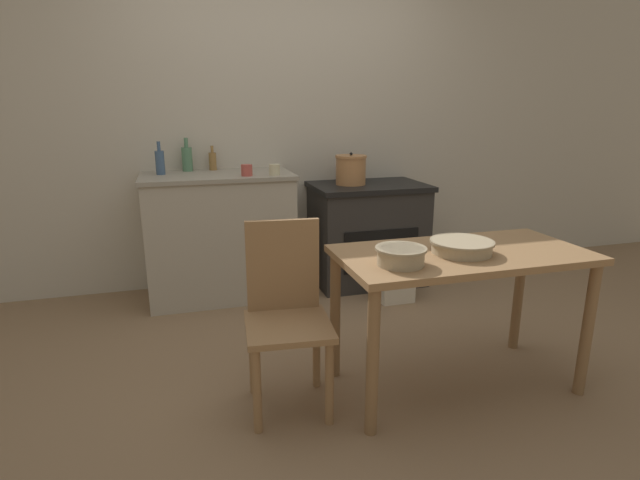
% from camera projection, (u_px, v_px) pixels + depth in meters
% --- Properties ---
extents(ground_plane, '(14.00, 14.00, 0.00)m').
position_uv_depth(ground_plane, '(341.00, 360.00, 2.91)').
color(ground_plane, '#896B4C').
extents(wall_back, '(8.00, 0.07, 2.55)m').
position_uv_depth(wall_back, '(280.00, 126.00, 4.04)').
color(wall_back, beige).
rests_on(wall_back, ground_plane).
extents(counter_cabinet, '(1.10, 0.61, 0.95)m').
position_uv_depth(counter_cabinet, '(220.00, 236.00, 3.80)').
color(counter_cabinet, '#B2A893').
rests_on(counter_cabinet, ground_plane).
extents(stove, '(0.91, 0.64, 0.82)m').
position_uv_depth(stove, '(367.00, 233.00, 4.13)').
color(stove, '#2D2B28').
rests_on(stove, ground_plane).
extents(work_table, '(1.25, 0.62, 0.74)m').
position_uv_depth(work_table, '(461.00, 272.00, 2.50)').
color(work_table, '#997047').
rests_on(work_table, ground_plane).
extents(chair, '(0.44, 0.44, 0.91)m').
position_uv_depth(chair, '(286.00, 310.00, 2.41)').
color(chair, '#997047').
rests_on(chair, ground_plane).
extents(flour_sack, '(0.25, 0.18, 0.37)m').
position_uv_depth(flour_sack, '(396.00, 277.00, 3.75)').
color(flour_sack, beige).
rests_on(flour_sack, ground_plane).
extents(stock_pot, '(0.25, 0.25, 0.26)m').
position_uv_depth(stock_pot, '(351.00, 170.00, 3.97)').
color(stock_pot, '#B77A47').
rests_on(stock_pot, stove).
extents(mixing_bowl_large, '(0.31, 0.31, 0.06)m').
position_uv_depth(mixing_bowl_large, '(462.00, 246.00, 2.44)').
color(mixing_bowl_large, tan).
rests_on(mixing_bowl_large, work_table).
extents(mixing_bowl_small, '(0.23, 0.23, 0.08)m').
position_uv_depth(mixing_bowl_small, '(401.00, 255.00, 2.26)').
color(mixing_bowl_small, tan).
rests_on(mixing_bowl_small, work_table).
extents(bottle_far_left, '(0.08, 0.08, 0.25)m').
position_uv_depth(bottle_far_left, '(187.00, 158.00, 3.79)').
color(bottle_far_left, '#517F5B').
rests_on(bottle_far_left, counter_cabinet).
extents(bottle_left, '(0.06, 0.06, 0.19)m').
position_uv_depth(bottle_left, '(213.00, 161.00, 3.86)').
color(bottle_left, olive).
rests_on(bottle_left, counter_cabinet).
extents(bottle_mid_left, '(0.06, 0.06, 0.24)m').
position_uv_depth(bottle_mid_left, '(160.00, 162.00, 3.61)').
color(bottle_mid_left, '#3D5675').
rests_on(bottle_mid_left, counter_cabinet).
extents(cup_center_left, '(0.08, 0.08, 0.08)m').
position_uv_depth(cup_center_left, '(247.00, 170.00, 3.55)').
color(cup_center_left, '#B74C42').
rests_on(cup_center_left, counter_cabinet).
extents(cup_center, '(0.08, 0.08, 0.08)m').
position_uv_depth(cup_center, '(275.00, 170.00, 3.58)').
color(cup_center, beige).
rests_on(cup_center, counter_cabinet).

